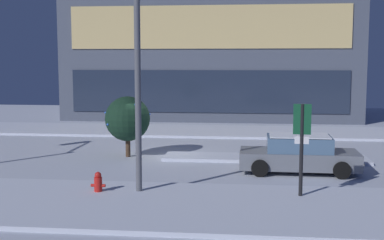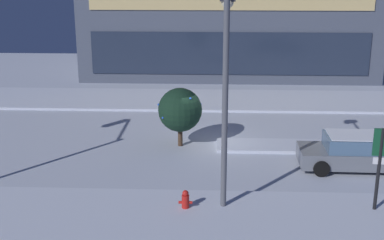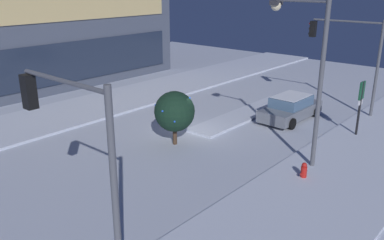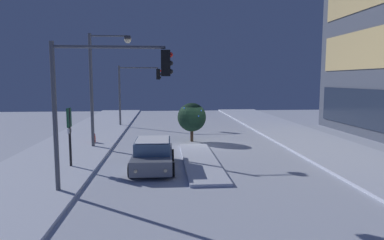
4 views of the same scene
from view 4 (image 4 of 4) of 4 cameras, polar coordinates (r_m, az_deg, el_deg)
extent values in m
plane|color=silver|center=(23.58, 0.87, -4.14)|extent=(52.00, 52.00, 0.00)
cube|color=silver|center=(24.20, -18.91, -4.05)|extent=(52.00, 5.20, 0.14)
cube|color=silver|center=(25.68, 19.46, -3.47)|extent=(52.00, 5.20, 0.14)
cube|color=silver|center=(18.82, 1.34, -6.72)|extent=(9.00, 1.80, 0.14)
cube|color=slate|center=(17.42, -6.46, -6.30)|extent=(4.62, 1.98, 0.66)
cube|color=slate|center=(17.29, -6.49, -4.33)|extent=(2.51, 1.75, 0.60)
cube|color=white|center=(17.23, -6.51, -3.24)|extent=(2.32, 1.63, 0.04)
sphere|color=#F9E5B2|center=(15.16, -4.43, -8.38)|extent=(0.16, 0.16, 0.16)
sphere|color=#F9E5B2|center=(15.23, -9.33, -8.38)|extent=(0.16, 0.16, 0.16)
cylinder|color=black|center=(15.98, -3.29, -8.21)|extent=(0.66, 0.23, 0.66)
cylinder|color=black|center=(16.08, -10.13, -8.20)|extent=(0.66, 0.23, 0.66)
cylinder|color=black|center=(18.92, -3.35, -5.84)|extent=(0.66, 0.23, 0.66)
cylinder|color=black|center=(19.01, -9.11, -5.86)|extent=(0.66, 0.23, 0.66)
cylinder|color=#565960|center=(33.37, -11.88, 3.87)|extent=(0.18, 0.18, 5.74)
cylinder|color=#565960|center=(33.17, -8.82, 8.53)|extent=(0.12, 3.66, 0.12)
cube|color=black|center=(33.08, -5.61, 7.55)|extent=(0.32, 0.36, 1.00)
sphere|color=red|center=(33.08, -5.28, 8.10)|extent=(0.20, 0.20, 0.20)
sphere|color=black|center=(33.07, -5.28, 7.55)|extent=(0.20, 0.20, 0.20)
sphere|color=black|center=(33.07, -5.27, 7.00)|extent=(0.20, 0.20, 0.20)
cylinder|color=#565960|center=(14.18, -21.72, 0.13)|extent=(0.18, 0.18, 5.87)
cylinder|color=#565960|center=(13.68, -13.52, 11.67)|extent=(0.12, 4.25, 0.12)
cube|color=black|center=(13.49, -4.38, 9.35)|extent=(0.32, 0.36, 1.00)
sphere|color=red|center=(13.51, -3.58, 10.72)|extent=(0.20, 0.20, 0.20)
sphere|color=black|center=(13.49, -3.57, 9.36)|extent=(0.20, 0.20, 0.20)
sphere|color=black|center=(13.48, -3.56, 8.00)|extent=(0.20, 0.20, 0.20)
cylinder|color=#565960|center=(22.98, -16.31, 4.50)|extent=(0.20, 0.20, 7.32)
cylinder|color=#565960|center=(22.88, -13.63, 13.37)|extent=(0.18, 2.38, 0.10)
cube|color=#333338|center=(22.68, -10.59, 13.25)|extent=(0.56, 0.36, 0.20)
sphere|color=#F9E5B2|center=(22.67, -10.58, 12.93)|extent=(0.44, 0.44, 0.44)
cylinder|color=red|center=(24.64, -15.96, -3.21)|extent=(0.26, 0.26, 0.61)
sphere|color=red|center=(24.58, -15.99, -2.35)|extent=(0.22, 0.22, 0.22)
cylinder|color=red|center=(24.81, -15.88, -3.07)|extent=(0.12, 0.10, 0.10)
cylinder|color=red|center=(24.46, -16.04, -3.21)|extent=(0.12, 0.10, 0.10)
cylinder|color=black|center=(18.15, -19.55, -2.92)|extent=(0.12, 0.12, 3.05)
cube|color=#144C2D|center=(18.01, -19.68, 0.37)|extent=(0.55, 0.10, 0.95)
cube|color=white|center=(18.09, -19.60, -1.69)|extent=(0.44, 0.09, 0.24)
cylinder|color=#473323|center=(24.83, -0.03, -2.55)|extent=(0.22, 0.22, 0.88)
sphere|color=black|center=(24.65, -0.03, 0.47)|extent=(2.05, 2.05, 2.05)
sphere|color=blue|center=(25.59, -0.52, 1.33)|extent=(0.10, 0.10, 0.10)
sphere|color=blue|center=(25.36, -1.74, 0.21)|extent=(0.10, 0.10, 0.10)
sphere|color=blue|center=(25.28, 1.38, -0.79)|extent=(0.10, 0.10, 0.10)
sphere|color=blue|center=(23.74, 1.10, 0.66)|extent=(0.10, 0.10, 0.10)
sphere|color=blue|center=(24.04, -1.29, 1.98)|extent=(0.10, 0.10, 0.10)
sphere|color=blue|center=(25.16, 1.92, 1.19)|extent=(0.10, 0.10, 0.10)
sphere|color=blue|center=(24.01, 1.54, 1.55)|extent=(0.10, 0.10, 0.10)
camera|label=1|loc=(28.14, -52.44, 3.97)|focal=48.01mm
camera|label=2|loc=(31.39, -48.26, 11.38)|focal=48.57mm
camera|label=3|loc=(40.29, -21.51, 11.19)|focal=38.00mm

